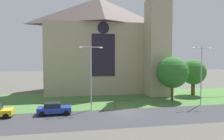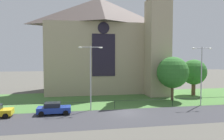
% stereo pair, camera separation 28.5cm
% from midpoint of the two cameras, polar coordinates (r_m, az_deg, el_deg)
% --- Properties ---
extents(ground, '(160.00, 160.00, 0.00)m').
position_cam_midpoint_polar(ground, '(38.58, 0.30, -7.52)').
color(ground, '#56544C').
extents(road_asphalt, '(120.00, 8.00, 0.01)m').
position_cam_midpoint_polar(road_asphalt, '(27.19, 5.10, -12.20)').
color(road_asphalt, '#38383D').
rests_on(road_asphalt, ground).
extents(grass_verge, '(120.00, 20.00, 0.01)m').
position_cam_midpoint_polar(grass_verge, '(36.66, 0.89, -8.10)').
color(grass_verge, '#477538').
rests_on(grass_verge, ground).
extents(church_building, '(23.20, 16.20, 26.00)m').
position_cam_midpoint_polar(church_building, '(46.55, -2.06, 7.05)').
color(church_building, tan).
rests_on(church_building, ground).
extents(iron_railing, '(35.36, 0.07, 1.13)m').
position_cam_midpoint_polar(iron_railing, '(30.97, 0.94, -8.38)').
color(iron_railing, black).
rests_on(iron_railing, ground).
extents(tree_right_far, '(4.82, 4.82, 6.88)m').
position_cam_midpoint_polar(tree_right_far, '(44.30, 20.93, -0.56)').
color(tree_right_far, brown).
rests_on(tree_right_far, ground).
extents(tree_right_near, '(5.30, 5.30, 7.40)m').
position_cam_midpoint_polar(tree_right_near, '(37.85, 15.89, -0.62)').
color(tree_right_near, brown).
rests_on(tree_right_near, ground).
extents(streetlamp_near, '(3.37, 0.26, 8.88)m').
position_cam_midpoint_polar(streetlamp_near, '(29.79, -5.38, 0.07)').
color(streetlamp_near, '#B2B2B7').
rests_on(streetlamp_near, ground).
extents(streetlamp_far, '(3.37, 0.26, 8.87)m').
position_cam_midpoint_polar(streetlamp_far, '(35.42, 22.74, 0.34)').
color(streetlamp_far, '#B2B2B7').
rests_on(streetlamp_far, ground).
extents(parked_car_blue, '(4.21, 2.04, 1.51)m').
position_cam_midpoint_polar(parked_car_blue, '(29.06, -14.81, -9.77)').
color(parked_car_blue, '#1E3899').
rests_on(parked_car_blue, ground).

